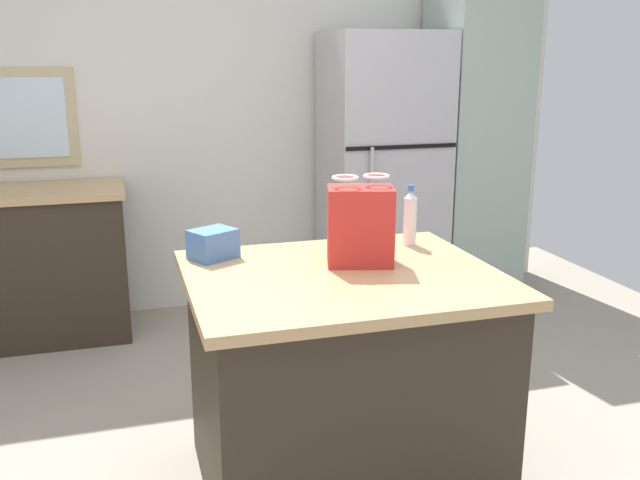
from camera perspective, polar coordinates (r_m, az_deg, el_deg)
name	(u,v)px	position (r m, az deg, el deg)	size (l,w,h in m)	color
back_wall	(200,117)	(4.73, -9.72, 9.84)	(5.02, 0.13, 2.56)	silver
kitchen_island	(342,381)	(2.77, 1.79, -11.38)	(1.15, 0.97, 0.89)	#33281E
refrigerator	(382,174)	(4.67, 5.07, 5.37)	(0.74, 0.67, 1.82)	#B7B7BC
tall_cabinet	(474,137)	(4.92, 12.40, 8.21)	(0.55, 0.60, 2.27)	#9EB2A8
shopping_bag	(360,225)	(2.68, 3.29, 1.22)	(0.29, 0.23, 0.35)	red
small_box	(213,244)	(2.81, -8.70, -0.33)	(0.17, 0.14, 0.12)	#4775B7
bottle	(410,218)	(2.99, 7.34, 1.79)	(0.06, 0.06, 0.26)	white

